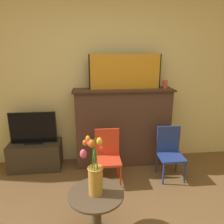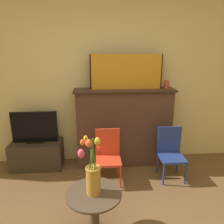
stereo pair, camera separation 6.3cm
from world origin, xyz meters
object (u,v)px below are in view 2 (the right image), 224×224
Objects in this scene: tv_monitor at (35,128)px; chair_blue at (171,151)px; chair_red at (108,153)px; painting at (126,72)px; vase_tulips at (93,173)px.

tv_monitor is 1.97m from chair_blue.
painting is at bearing 57.14° from chair_red.
tv_monitor is at bearing 167.94° from chair_blue.
vase_tulips is at bearing -138.19° from chair_blue.
painting is at bearing 1.80° from tv_monitor.
chair_blue is (1.91, -0.41, -0.24)m from tv_monitor.
tv_monitor is 0.93× the size of chair_blue.
painting reaches higher than chair_red.
painting reaches higher than vase_tulips.
vase_tulips is (0.85, -1.36, 0.05)m from tv_monitor.
painting is 1.47× the size of chair_red.
chair_blue is 1.25× the size of vase_tulips.
chair_red is at bearing -179.43° from chair_blue.
chair_blue is (0.57, -0.45, -1.04)m from painting.
painting is 1.57× the size of tv_monitor.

